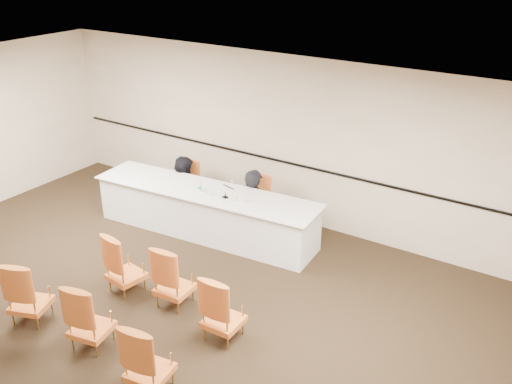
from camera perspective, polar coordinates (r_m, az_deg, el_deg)
floor at (r=8.00m, az=-12.31°, el=-13.25°), size 10.00×10.00×0.00m
ceiling at (r=6.64m, az=-14.62°, el=7.78°), size 10.00×10.00×0.00m
wall_back at (r=10.09m, az=3.03°, el=5.22°), size 10.00×0.04×3.00m
wall_rail at (r=10.19m, az=2.86°, el=3.03°), size 9.80×0.04×0.03m
panel_table at (r=9.93m, az=-5.06°, el=-1.98°), size 4.18×1.28×0.82m
panelist_main at (r=10.16m, az=-0.19°, el=-2.15°), size 0.67×0.49×1.68m
panelist_main_chair at (r=10.07m, az=-0.20°, el=-1.10°), size 0.54×0.54×0.95m
panelist_second at (r=10.88m, az=-7.15°, el=-0.40°), size 0.83×0.68×1.60m
panelist_second_chair at (r=10.80m, az=-7.21°, el=0.54°), size 0.54×0.54×0.95m
papers at (r=9.42m, az=-2.63°, el=-0.65°), size 0.37×0.35×0.00m
microphone at (r=9.39m, az=-3.11°, el=0.21°), size 0.16×0.23×0.29m
water_bottle at (r=9.69m, az=-5.65°, el=0.69°), size 0.08×0.08×0.21m
drinking_glass at (r=9.55m, az=-4.68°, el=-0.03°), size 0.08×0.08×0.10m
coffee_cup at (r=9.28m, az=-1.51°, el=-0.59°), size 0.11×0.11×0.13m
aud_chair_front_left at (r=8.52m, az=-12.96°, el=-6.89°), size 0.57×0.57×0.95m
aud_chair_front_mid at (r=8.10m, az=-8.22°, el=-8.24°), size 0.54×0.54×0.95m
aud_chair_front_right at (r=7.42m, az=-3.30°, el=-11.40°), size 0.52×0.52×0.95m
aud_chair_back_left at (r=8.29m, az=-21.79°, el=-9.12°), size 0.65×0.65×0.95m
aud_chair_back_mid at (r=7.57m, az=-16.29°, el=-11.67°), size 0.59×0.59×0.95m
aud_chair_back_right at (r=6.78m, az=-10.72°, el=-15.84°), size 0.57×0.57×0.95m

